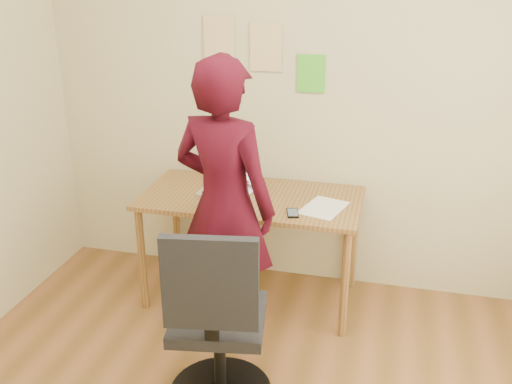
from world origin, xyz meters
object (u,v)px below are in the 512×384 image
(phone, at_px, (293,213))
(desk, at_px, (251,208))
(laptop, at_px, (229,183))
(office_chair, at_px, (217,332))
(person, at_px, (224,206))

(phone, bearing_deg, desk, 130.83)
(laptop, xyz_separation_m, office_chair, (0.26, -1.10, -0.35))
(person, bearing_deg, office_chair, 117.56)
(laptop, height_order, phone, laptop)
(desk, relative_size, laptop, 3.89)
(desk, distance_m, person, 0.49)
(desk, bearing_deg, person, -94.97)
(laptop, relative_size, office_chair, 0.35)
(desk, distance_m, phone, 0.38)
(laptop, distance_m, office_chair, 1.19)
(desk, relative_size, phone, 9.70)
(laptop, relative_size, person, 0.21)
(laptop, bearing_deg, office_chair, -71.46)
(office_chair, bearing_deg, laptop, 93.88)
(desk, xyz_separation_m, office_chair, (0.09, -1.04, -0.21))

